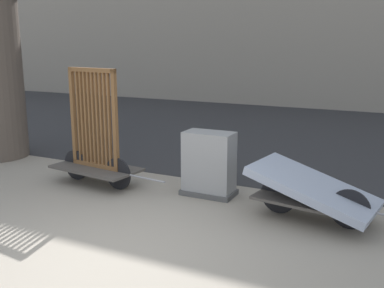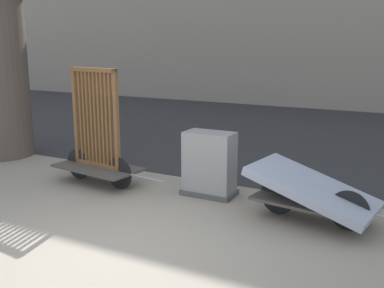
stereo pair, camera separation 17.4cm
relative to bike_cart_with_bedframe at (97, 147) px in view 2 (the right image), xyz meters
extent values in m
plane|color=gray|center=(1.83, -2.19, -0.65)|extent=(60.00, 60.00, 0.00)
cube|color=#2D2D30|center=(1.83, 5.92, -0.65)|extent=(56.00, 9.84, 0.01)
cube|color=#4C4742|center=(-0.01, 0.00, -0.37)|extent=(1.62, 0.97, 0.04)
cylinder|color=black|center=(0.49, -0.06, -0.39)|extent=(0.54, 0.10, 0.53)
cylinder|color=black|center=(-0.50, 0.06, -0.39)|extent=(0.54, 0.10, 0.53)
cylinder|color=gray|center=(1.10, -0.14, -0.37)|extent=(0.70, 0.12, 0.03)
cube|color=brown|center=(-0.01, 0.00, -0.31)|extent=(1.03, 0.20, 0.07)
cube|color=brown|center=(-0.01, 0.00, 1.30)|extent=(1.03, 0.20, 0.07)
cube|color=brown|center=(-0.48, 0.06, 0.49)|extent=(0.08, 0.08, 1.68)
cube|color=brown|center=(0.47, -0.06, 0.49)|extent=(0.08, 0.08, 1.68)
cube|color=brown|center=(-0.36, 0.04, 0.49)|extent=(0.04, 0.05, 1.61)
cube|color=brown|center=(-0.27, 0.03, 0.49)|extent=(0.04, 0.05, 1.61)
cube|color=brown|center=(-0.18, 0.02, 0.49)|extent=(0.04, 0.05, 1.61)
cube|color=brown|center=(-0.09, 0.01, 0.49)|extent=(0.04, 0.05, 1.61)
cube|color=brown|center=(-0.01, 0.00, 0.49)|extent=(0.04, 0.05, 1.61)
cube|color=brown|center=(0.08, -0.01, 0.49)|extent=(0.04, 0.05, 1.61)
cube|color=brown|center=(0.17, -0.02, 0.49)|extent=(0.04, 0.05, 1.61)
cube|color=brown|center=(0.26, -0.03, 0.49)|extent=(0.04, 0.05, 1.61)
cube|color=brown|center=(0.35, -0.04, 0.49)|extent=(0.04, 0.05, 1.61)
cube|color=#4C4742|center=(3.66, 0.00, -0.37)|extent=(1.63, 1.01, 0.04)
cylinder|color=black|center=(4.15, -0.07, -0.39)|extent=(0.53, 0.11, 0.53)
cylinder|color=black|center=(3.17, 0.07, -0.39)|extent=(0.53, 0.11, 0.53)
cube|color=#9EA8BC|center=(3.66, 0.00, -0.18)|extent=(1.78, 1.22, 0.55)
cube|color=#4C4C4C|center=(1.95, 0.36, -0.61)|extent=(0.84, 0.49, 0.08)
cube|color=gray|center=(1.95, 0.36, -0.14)|extent=(0.78, 0.43, 1.02)
camera|label=1|loc=(4.74, -5.92, 1.73)|focal=42.00mm
camera|label=2|loc=(4.89, -5.84, 1.73)|focal=42.00mm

